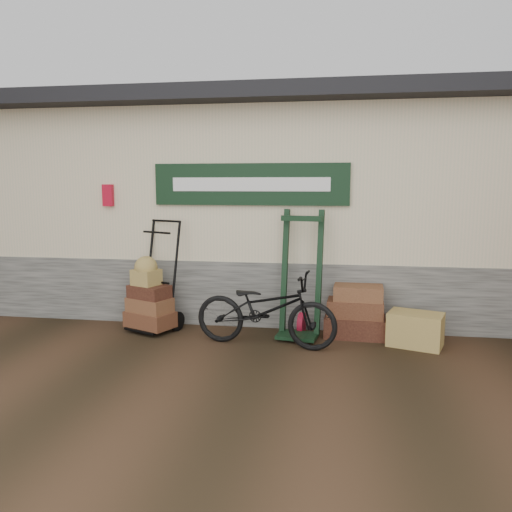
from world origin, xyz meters
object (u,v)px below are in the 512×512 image
Objects in this scene: wicker_hamper at (415,329)px; bicycle at (266,305)px; porter_trolley at (158,274)px; green_barrow at (301,274)px; suitcase_stack at (355,310)px.

wicker_hamper is 0.36× the size of bicycle.
porter_trolley is at bearing 79.25° from bicycle.
wicker_hamper is at bearing 2.13° from green_barrow.
porter_trolley is 1.93m from green_barrow.
suitcase_stack is at bearing 24.78° from porter_trolley.
suitcase_stack is 0.78m from wicker_hamper.
porter_trolley reaches higher than suitcase_stack.
green_barrow reaches higher than suitcase_stack.
green_barrow is 0.93× the size of bicycle.
bicycle is at bearing 5.20° from porter_trolley.
suitcase_stack is (2.62, 0.06, -0.41)m from porter_trolley.
green_barrow is 0.67m from bicycle.
suitcase_stack is 1.23× the size of wicker_hamper.
bicycle is at bearing -171.04° from wicker_hamper.
green_barrow is (1.92, -0.06, 0.06)m from porter_trolley.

